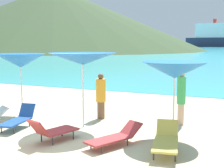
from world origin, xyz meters
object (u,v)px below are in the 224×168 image
Objects in this scene: lounge_chair_0 at (18,119)px; cruise_ship at (224,36)px; beachgoer_2 at (181,95)px; umbrella_3 at (175,70)px; lounge_chair_4 at (115,137)px; lounge_chair_5 at (52,130)px; lounge_chair_3 at (166,140)px; beachgoer_1 at (101,95)px; umbrella_1 at (21,61)px; umbrella_2 at (83,59)px.

cruise_ship reaches higher than lounge_chair_0.
lounge_chair_0 is 5.29m from beachgoer_2.
lounge_chair_4 is at bearing -129.29° from umbrella_3.
lounge_chair_5 is at bearing -84.34° from cruise_ship.
cruise_ship is (-17.12, 235.38, 7.48)m from lounge_chair_4.
cruise_ship is at bearing 84.75° from lounge_chair_0.
beachgoer_1 is at bearing 129.57° from lounge_chair_3.
umbrella_3 is at bearing 136.23° from beachgoer_1.
umbrella_3 is (5.90, -0.46, -0.11)m from umbrella_1.
lounge_chair_5 reaches higher than lounge_chair_3.
umbrella_3 is at bearing 84.61° from lounge_chair_3.
lounge_chair_0 is at bearing -151.72° from umbrella_2.
lounge_chair_0 is at bearing -98.52° from beachgoer_2.
cruise_ship is at bearing 93.78° from umbrella_2.
beachgoer_1 reaches higher than lounge_chair_0.
beachgoer_2 is at bearing -113.67° from lounge_chair_5.
umbrella_2 reaches higher than beachgoer_2.
umbrella_1 is 1.41× the size of beachgoer_1.
lounge_chair_4 is at bearing -149.13° from lounge_chair_5.
lounge_chair_4 is 3.14m from beachgoer_2.
beachgoer_2 reaches higher than lounge_chair_5.
beachgoer_2 is (2.77, 1.60, -1.20)m from umbrella_2.
lounge_chair_4 is at bearing 99.51° from beachgoer_1.
umbrella_1 is at bearing 151.45° from lounge_chair_3.
beachgoer_1 is (-1.64, 2.48, 0.61)m from lounge_chair_4.
umbrella_3 is 2.13m from lounge_chair_3.
umbrella_2 is 1.39× the size of lounge_chair_4.
cruise_ship is at bearing 119.00° from lounge_chair_4.
cruise_ship is at bearing -69.23° from lounge_chair_5.
umbrella_2 is at bearing -97.88° from beachgoer_2.
lounge_chair_5 is 4.34m from beachgoer_2.
lounge_chair_4 is at bearing -83.93° from cruise_ship.
beachgoer_2 is at bearing 93.20° from umbrella_3.
lounge_chair_5 is 0.03× the size of cruise_ship.
cruise_ship is at bearing 146.68° from beachgoer_2.
umbrella_3 is 1.67m from beachgoer_2.
umbrella_2 is 3.42m from beachgoer_2.
cruise_ship is (-12.42, 233.45, 5.69)m from umbrella_1.
umbrella_2 is at bearing 167.93° from lounge_chair_4.
umbrella_3 reaches higher than lounge_chair_0.
cruise_ship is at bearing 82.90° from lounge_chair_3.
lounge_chair_5 is at bearing 177.67° from lounge_chair_3.
umbrella_2 reaches higher than beachgoer_1.
umbrella_1 is 0.04× the size of cruise_ship.
lounge_chair_3 is at bearing -33.10° from beachgoer_2.
umbrella_2 reaches higher than lounge_chair_0.
lounge_chair_3 is 1.35m from lounge_chair_4.
umbrella_1 reaches higher than beachgoer_2.
umbrella_3 is (2.85, 0.22, -0.26)m from umbrella_2.
lounge_chair_5 is 0.81× the size of beachgoer_2.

